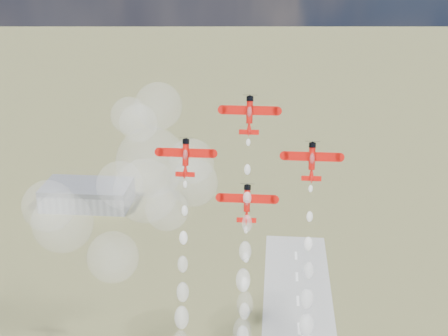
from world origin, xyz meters
name	(u,v)px	position (x,y,z in m)	size (l,w,h in m)	color
hangar	(87,195)	(-120.00, 180.00, 6.50)	(50.00, 28.00, 13.00)	gray
plane_lead	(250,114)	(-18.60, 3.10, 109.92)	(13.55, 5.59, 9.42)	red
plane_left	(186,157)	(-34.16, -0.17, 99.53)	(13.55, 5.59, 9.42)	red
plane_right	(312,160)	(-3.04, -0.17, 99.53)	(13.55, 5.59, 9.42)	red
plane_slot	(247,202)	(-18.60, -3.44, 89.14)	(13.55, 5.59, 9.42)	red
smoke_trail_lead	(243,315)	(-18.77, -12.08, 62.15)	(5.14, 20.03, 54.53)	white
drifted_smoke_cloud	(127,188)	(-57.05, 28.45, 77.96)	(62.48, 36.30, 57.87)	white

